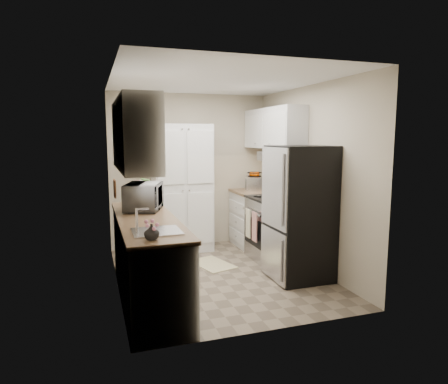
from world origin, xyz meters
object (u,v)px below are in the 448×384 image
at_px(electric_range, 274,228).
at_px(toaster_oven, 255,183).
at_px(refrigerator, 300,213).
at_px(microwave, 144,197).
at_px(wine_bottle, 132,194).
at_px(pantry_cabinet, 182,188).

height_order(electric_range, toaster_oven, toaster_oven).
distance_m(refrigerator, toaster_oven, 1.73).
relative_size(refrigerator, microwave, 2.88).
distance_m(electric_range, toaster_oven, 1.08).
bearing_deg(toaster_oven, wine_bottle, -136.70).
bearing_deg(pantry_cabinet, electric_range, -38.22).
height_order(refrigerator, wine_bottle, refrigerator).
relative_size(pantry_cabinet, microwave, 3.39).
distance_m(pantry_cabinet, refrigerator, 2.07).
bearing_deg(wine_bottle, electric_range, -3.92).
bearing_deg(wine_bottle, microwave, -79.59).
distance_m(pantry_cabinet, wine_bottle, 1.16).
distance_m(pantry_cabinet, electric_range, 1.58).
xyz_separation_m(wine_bottle, toaster_oven, (2.09, 0.78, -0.01)).
bearing_deg(toaster_oven, electric_range, -71.81).
xyz_separation_m(electric_range, refrigerator, (-0.03, -0.80, 0.37)).
bearing_deg(electric_range, refrigerator, -92.48).
bearing_deg(wine_bottle, toaster_oven, 20.44).
relative_size(electric_range, toaster_oven, 2.84).
distance_m(pantry_cabinet, toaster_oven, 1.25).
distance_m(electric_range, refrigerator, 0.88).
relative_size(refrigerator, wine_bottle, 6.59).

